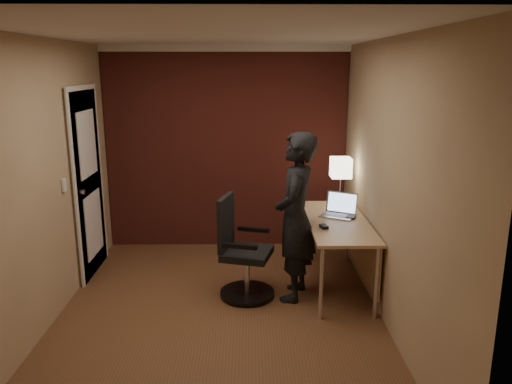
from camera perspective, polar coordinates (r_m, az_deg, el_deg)
The scene contains 8 objects.
room at distance 5.84m, azimuth -6.29°, elevation 5.39°, with size 4.00×4.00×4.00m.
desk at distance 5.20m, azimuth 10.02°, elevation -4.53°, with size 0.60×1.50×0.73m.
desk_lamp at distance 5.65m, azimuth 9.67°, elevation 2.70°, with size 0.22×0.22×0.54m.
laptop at distance 5.30m, azimuth 9.54°, elevation -1.97°, with size 0.41×0.38×0.23m.
mouse at distance 4.87m, azimuth 7.76°, elevation -3.94°, with size 0.06×0.10×0.03m, color black.
wallet at distance 5.23m, azimuth 10.78°, elevation -2.85°, with size 0.09×0.11×0.02m, color black.
office_chair at distance 4.98m, azimuth -1.74°, elevation -7.11°, with size 0.56×0.62×1.01m.
person at distance 4.85m, azimuth 4.52°, elevation -2.89°, with size 0.61×0.40×1.66m, color black.
Camera 1 is at (0.28, -4.20, 2.25)m, focal length 35.00 mm.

